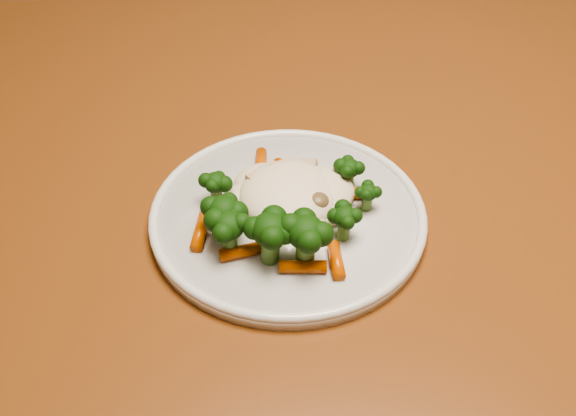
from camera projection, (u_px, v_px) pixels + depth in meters
The scene contains 3 objects.
dining_table at pixel (298, 243), 0.82m from camera, with size 1.38×0.99×0.75m.
plate at pixel (288, 218), 0.72m from camera, with size 0.27×0.27×0.01m, color silver.
meal at pixel (282, 207), 0.69m from camera, with size 0.18×0.18×0.05m.
Camera 1 is at (0.01, -0.39, 1.25)m, focal length 45.00 mm.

